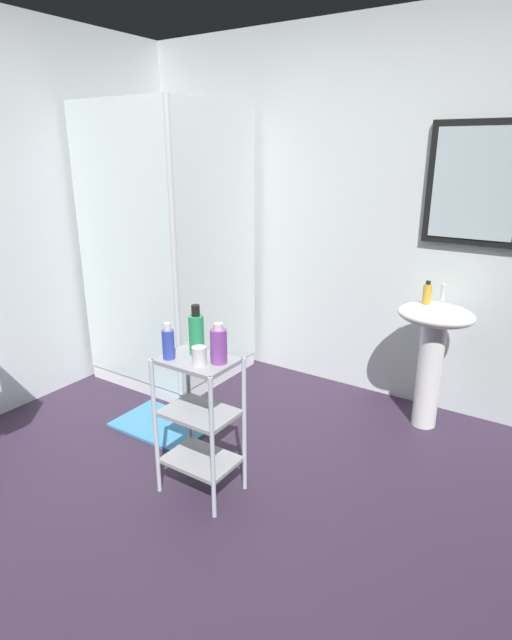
{
  "coord_description": "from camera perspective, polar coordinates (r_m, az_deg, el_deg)",
  "views": [
    {
      "loc": [
        1.31,
        -1.52,
        1.69
      ],
      "look_at": [
        -0.23,
        0.82,
        0.75
      ],
      "focal_mm": 28.61,
      "sensor_mm": 36.0,
      "label": 1
    }
  ],
  "objects": [
    {
      "name": "ground_plane",
      "position": [
        2.63,
        -6.09,
        -21.95
      ],
      "size": [
        4.2,
        4.2,
        0.02
      ],
      "primitive_type": "cube",
      "color": "#322438"
    },
    {
      "name": "wall_back",
      "position": [
        3.63,
        12.42,
        11.2
      ],
      "size": [
        4.2,
        0.14,
        2.5
      ],
      "color": "silver",
      "rests_on": "ground_plane"
    },
    {
      "name": "shower_stall",
      "position": [
        3.89,
        -9.07,
        -0.09
      ],
      "size": [
        0.92,
        0.92,
        2.0
      ],
      "color": "white",
      "rests_on": "ground_plane"
    },
    {
      "name": "pedestal_sink",
      "position": [
        3.31,
        19.17,
        -2.17
      ],
      "size": [
        0.46,
        0.37,
        0.81
      ],
      "color": "white",
      "rests_on": "ground_plane"
    },
    {
      "name": "sink_faucet",
      "position": [
        3.34,
        20.21,
        2.96
      ],
      "size": [
        0.03,
        0.03,
        0.1
      ],
      "primitive_type": "cylinder",
      "color": "silver",
      "rests_on": "pedestal_sink"
    },
    {
      "name": "storage_cart",
      "position": [
        2.59,
        -6.33,
        -10.54
      ],
      "size": [
        0.38,
        0.28,
        0.74
      ],
      "color": "silver",
      "rests_on": "ground_plane"
    },
    {
      "name": "hand_soap_bottle",
      "position": [
        3.23,
        18.6,
        2.85
      ],
      "size": [
        0.05,
        0.05,
        0.14
      ],
      "color": "gold",
      "rests_on": "pedestal_sink"
    },
    {
      "name": "body_wash_bottle_green",
      "position": [
        2.48,
        -6.68,
        -1.47
      ],
      "size": [
        0.07,
        0.07,
        0.25
      ],
      "color": "#299C5E",
      "rests_on": "storage_cart"
    },
    {
      "name": "shampoo_bottle_blue",
      "position": [
        2.45,
        -9.79,
        -2.58
      ],
      "size": [
        0.06,
        0.06,
        0.18
      ],
      "color": "#3347BD",
      "rests_on": "storage_cart"
    },
    {
      "name": "conditioner_bottle_purple",
      "position": [
        2.37,
        -4.2,
        -2.83
      ],
      "size": [
        0.08,
        0.08,
        0.19
      ],
      "color": "purple",
      "rests_on": "storage_cart"
    },
    {
      "name": "rinse_cup",
      "position": [
        2.38,
        -6.36,
        -3.99
      ],
      "size": [
        0.07,
        0.07,
        0.09
      ],
      "primitive_type": "cylinder",
      "color": "silver",
      "rests_on": "storage_cart"
    },
    {
      "name": "bath_mat",
      "position": [
        3.4,
        -10.41,
        -11.46
      ],
      "size": [
        0.6,
        0.4,
        0.02
      ],
      "primitive_type": "cube",
      "color": "teal",
      "rests_on": "ground_plane"
    }
  ]
}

